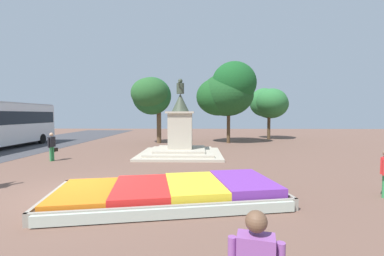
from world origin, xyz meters
name	(u,v)px	position (x,y,z in m)	size (l,w,h in m)	color
ground_plane	(80,193)	(0.00, 0.00, 0.00)	(78.70, 78.70, 0.00)	brown
flower_planter	(173,192)	(3.28, -0.65, 0.24)	(7.52, 4.40, 0.57)	#38281C
statue_monument	(180,139)	(2.91, 8.29, 1.09)	(5.33, 5.33, 5.04)	#B1A793
pedestrian_with_handbag	(52,145)	(-4.39, 5.94, 0.92)	(0.28, 0.73, 1.65)	#338C4C
park_tree_far_left	(269,103)	(11.86, 19.72, 3.94)	(4.14, 4.57, 5.60)	#4C3823
park_tree_behind_statue	(226,92)	(6.75, 15.74, 4.78)	(5.50, 5.50, 7.53)	#4C3823
park_tree_far_right	(151,95)	(-0.25, 14.92, 4.46)	(3.58, 3.93, 6.14)	brown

